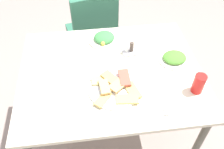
% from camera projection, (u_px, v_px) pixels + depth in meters
% --- Properties ---
extents(ground_plane, '(6.00, 6.00, 0.00)m').
position_uv_depth(ground_plane, '(111.00, 133.00, 2.07)').
color(ground_plane, gray).
extents(dining_table, '(1.14, 0.91, 0.75)m').
position_uv_depth(dining_table, '(111.00, 79.00, 1.58)').
color(dining_table, '#EAE4C4').
rests_on(dining_table, ground_plane).
extents(dining_chair, '(0.50, 0.50, 0.89)m').
position_uv_depth(dining_chair, '(93.00, 30.00, 2.26)').
color(dining_chair, '#317055').
rests_on(dining_chair, ground_plane).
extents(pide_platter, '(0.30, 0.30, 0.04)m').
position_uv_depth(pide_platter, '(115.00, 88.00, 1.41)').
color(pide_platter, white).
rests_on(pide_platter, dining_table).
extents(salad_plate_greens, '(0.23, 0.23, 0.06)m').
position_uv_depth(salad_plate_greens, '(104.00, 38.00, 1.72)').
color(salad_plate_greens, white).
rests_on(salad_plate_greens, dining_table).
extents(salad_plate_rice, '(0.21, 0.21, 0.05)m').
position_uv_depth(salad_plate_rice, '(174.00, 58.00, 1.58)').
color(salad_plate_rice, white).
rests_on(salad_plate_rice, dining_table).
extents(soda_can, '(0.09, 0.09, 0.12)m').
position_uv_depth(soda_can, '(199.00, 84.00, 1.37)').
color(soda_can, red).
rests_on(soda_can, dining_table).
extents(paper_napkin, '(0.14, 0.14, 0.00)m').
position_uv_depth(paper_napkin, '(179.00, 111.00, 1.31)').
color(paper_napkin, white).
rests_on(paper_napkin, dining_table).
extents(fork, '(0.18, 0.03, 0.00)m').
position_uv_depth(fork, '(181.00, 113.00, 1.30)').
color(fork, silver).
rests_on(fork, paper_napkin).
extents(spoon, '(0.17, 0.02, 0.00)m').
position_uv_depth(spoon, '(178.00, 108.00, 1.32)').
color(spoon, silver).
rests_on(spoon, paper_napkin).
extents(condiment_caddy, '(0.10, 0.10, 0.08)m').
position_uv_depth(condiment_caddy, '(129.00, 49.00, 1.63)').
color(condiment_caddy, '#B2B2B7').
rests_on(condiment_caddy, dining_table).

